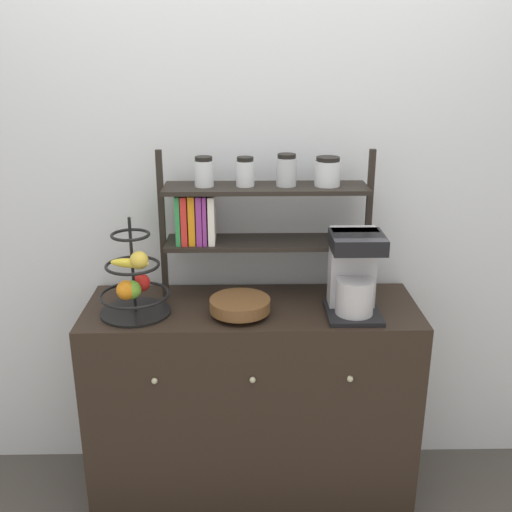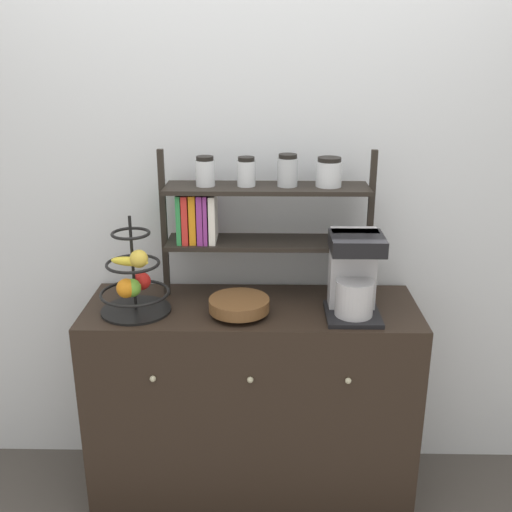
% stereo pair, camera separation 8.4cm
% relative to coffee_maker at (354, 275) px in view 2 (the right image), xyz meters
% --- Properties ---
extents(wall_back, '(7.00, 0.05, 2.60)m').
position_rel_coffee_maker_xyz_m(wall_back, '(-0.40, 0.35, 0.23)').
color(wall_back, silver).
rests_on(wall_back, ground_plane).
extents(sideboard, '(1.35, 0.48, 0.90)m').
position_rel_coffee_maker_xyz_m(sideboard, '(-0.40, 0.07, -0.62)').
color(sideboard, black).
rests_on(sideboard, ground_plane).
extents(coffee_maker, '(0.21, 0.23, 0.33)m').
position_rel_coffee_maker_xyz_m(coffee_maker, '(0.00, 0.00, 0.00)').
color(coffee_maker, black).
rests_on(coffee_maker, sideboard).
extents(fruit_stand, '(0.28, 0.28, 0.39)m').
position_rel_coffee_maker_xyz_m(fruit_stand, '(-0.85, -0.00, -0.04)').
color(fruit_stand, black).
rests_on(fruit_stand, sideboard).
extents(wooden_bowl, '(0.24, 0.24, 0.07)m').
position_rel_coffee_maker_xyz_m(wooden_bowl, '(-0.44, -0.02, -0.12)').
color(wooden_bowl, brown).
rests_on(wooden_bowl, sideboard).
extents(shelf_hutch, '(0.86, 0.20, 0.61)m').
position_rel_coffee_maker_xyz_m(shelf_hutch, '(-0.41, 0.18, 0.22)').
color(shelf_hutch, black).
rests_on(shelf_hutch, sideboard).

